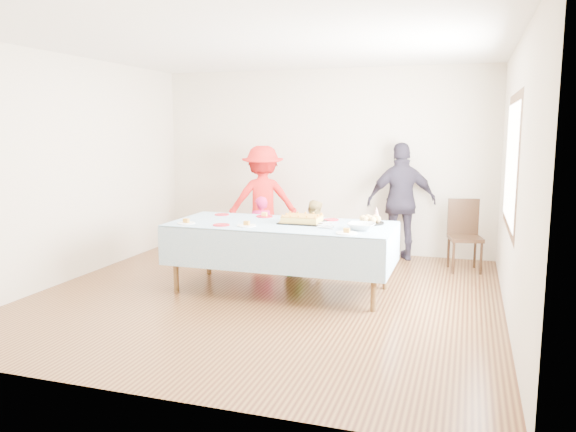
# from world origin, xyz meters

# --- Properties ---
(ground) EXTENTS (5.00, 5.00, 0.00)m
(ground) POSITION_xyz_m (0.00, 0.00, 0.00)
(ground) COLOR #462314
(ground) RESTS_ON ground
(room_walls) EXTENTS (5.04, 5.04, 2.72)m
(room_walls) POSITION_xyz_m (0.05, 0.00, 1.77)
(room_walls) COLOR beige
(room_walls) RESTS_ON ground
(party_table) EXTENTS (2.50, 1.10, 0.78)m
(party_table) POSITION_xyz_m (0.11, 0.23, 0.72)
(party_table) COLOR #55381D
(party_table) RESTS_ON ground
(birthday_cake) EXTENTS (0.49, 0.38, 0.09)m
(birthday_cake) POSITION_xyz_m (0.32, 0.32, 0.82)
(birthday_cake) COLOR black
(birthday_cake) RESTS_ON party_table
(rolls_tray) EXTENTS (0.31, 0.31, 0.09)m
(rolls_tray) POSITION_xyz_m (1.06, 0.52, 0.82)
(rolls_tray) COLOR black
(rolls_tray) RESTS_ON party_table
(punch_bowl) EXTENTS (0.30, 0.30, 0.07)m
(punch_bowl) POSITION_xyz_m (1.03, 0.10, 0.82)
(punch_bowl) COLOR silver
(punch_bowl) RESTS_ON party_table
(party_hat) EXTENTS (0.10, 0.10, 0.17)m
(party_hat) POSITION_xyz_m (1.10, 0.69, 0.87)
(party_hat) COLOR silver
(party_hat) RESTS_ON party_table
(fork_pile) EXTENTS (0.24, 0.18, 0.07)m
(fork_pile) POSITION_xyz_m (0.67, 0.10, 0.81)
(fork_pile) COLOR white
(fork_pile) RESTS_ON party_table
(plate_red_far_a) EXTENTS (0.18, 0.18, 0.01)m
(plate_red_far_a) POSITION_xyz_m (-0.79, 0.58, 0.79)
(plate_red_far_a) COLOR red
(plate_red_far_a) RESTS_ON party_table
(plate_red_far_b) EXTENTS (0.20, 0.20, 0.01)m
(plate_red_far_b) POSITION_xyz_m (-0.24, 0.61, 0.79)
(plate_red_far_b) COLOR red
(plate_red_far_b) RESTS_ON party_table
(plate_red_far_c) EXTENTS (0.16, 0.16, 0.01)m
(plate_red_far_c) POSITION_xyz_m (0.13, 0.66, 0.79)
(plate_red_far_c) COLOR red
(plate_red_far_c) RESTS_ON party_table
(plate_red_far_d) EXTENTS (0.17, 0.17, 0.01)m
(plate_red_far_d) POSITION_xyz_m (0.59, 0.62, 0.79)
(plate_red_far_d) COLOR red
(plate_red_far_d) RESTS_ON party_table
(plate_red_near) EXTENTS (0.19, 0.19, 0.01)m
(plate_red_near) POSITION_xyz_m (-0.48, -0.10, 0.79)
(plate_red_near) COLOR red
(plate_red_near) RESTS_ON party_table
(plate_white_left) EXTENTS (0.20, 0.20, 0.01)m
(plate_white_left) POSITION_xyz_m (-0.91, -0.12, 0.79)
(plate_white_left) COLOR white
(plate_white_left) RESTS_ON party_table
(plate_white_mid) EXTENTS (0.21, 0.21, 0.01)m
(plate_white_mid) POSITION_xyz_m (-0.20, -0.06, 0.79)
(plate_white_mid) COLOR white
(plate_white_mid) RESTS_ON party_table
(plate_white_right) EXTENTS (0.22, 0.22, 0.01)m
(plate_white_right) POSITION_xyz_m (0.93, -0.16, 0.79)
(plate_white_right) COLOR white
(plate_white_right) RESTS_ON party_table
(dining_chair) EXTENTS (0.48, 0.48, 0.93)m
(dining_chair) POSITION_xyz_m (2.06, 1.89, 0.51)
(dining_chair) COLOR black
(dining_chair) RESTS_ON ground
(toddler_left) EXTENTS (0.40, 0.34, 0.94)m
(toddler_left) POSITION_xyz_m (-0.54, 1.29, 0.47)
(toddler_left) COLOR #D51A5B
(toddler_left) RESTS_ON ground
(toddler_mid) EXTENTS (0.44, 0.37, 0.77)m
(toddler_mid) POSITION_xyz_m (0.05, 0.90, 0.39)
(toddler_mid) COLOR #367727
(toddler_mid) RESTS_ON ground
(toddler_right) EXTENTS (0.52, 0.45, 0.91)m
(toddler_right) POSITION_xyz_m (0.18, 1.34, 0.46)
(toddler_right) COLOR tan
(toddler_right) RESTS_ON ground
(adult_left) EXTENTS (1.17, 0.93, 1.59)m
(adult_left) POSITION_xyz_m (-0.76, 1.95, 0.79)
(adult_left) COLOR red
(adult_left) RESTS_ON ground
(adult_right) EXTENTS (1.04, 0.71, 1.65)m
(adult_right) POSITION_xyz_m (1.21, 2.20, 0.82)
(adult_right) COLOR #302A3A
(adult_right) RESTS_ON ground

